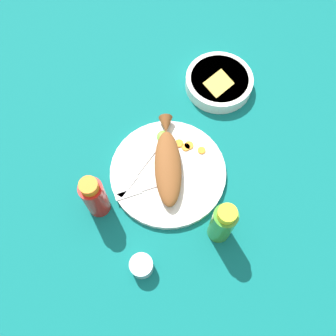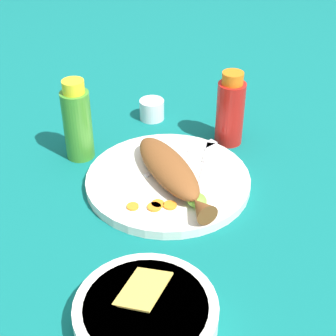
# 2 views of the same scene
# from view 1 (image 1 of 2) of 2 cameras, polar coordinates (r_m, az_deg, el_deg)

# --- Properties ---
(ground_plane) EXTENTS (4.00, 4.00, 0.00)m
(ground_plane) POSITION_cam_1_polar(r_m,az_deg,el_deg) (1.01, 0.00, -0.87)
(ground_plane) COLOR #0C605B
(main_plate) EXTENTS (0.31, 0.31, 0.02)m
(main_plate) POSITION_cam_1_polar(r_m,az_deg,el_deg) (1.01, 0.00, -0.67)
(main_plate) COLOR silver
(main_plate) RESTS_ON ground_plane
(fried_fish) EXTENTS (0.27, 0.09, 0.04)m
(fried_fish) POSITION_cam_1_polar(r_m,az_deg,el_deg) (0.98, -0.03, 0.73)
(fried_fish) COLOR brown
(fried_fish) RESTS_ON main_plate
(fork_near) EXTENTS (0.05, 0.18, 0.00)m
(fork_near) POSITION_cam_1_polar(r_m,az_deg,el_deg) (0.98, -3.59, -3.16)
(fork_near) COLOR silver
(fork_near) RESTS_ON main_plate
(fork_far) EXTENTS (0.15, 0.14, 0.00)m
(fork_far) POSITION_cam_1_polar(r_m,az_deg,el_deg) (1.00, -4.72, -0.74)
(fork_far) COLOR silver
(fork_far) RESTS_ON main_plate
(carrot_slice_near) EXTENTS (0.02, 0.02, 0.00)m
(carrot_slice_near) POSITION_cam_1_polar(r_m,az_deg,el_deg) (1.03, 2.72, 3.20)
(carrot_slice_near) COLOR orange
(carrot_slice_near) RESTS_ON main_plate
(carrot_slice_mid) EXTENTS (0.02, 0.02, 0.00)m
(carrot_slice_mid) POSITION_cam_1_polar(r_m,az_deg,el_deg) (1.03, 5.13, 2.69)
(carrot_slice_mid) COLOR orange
(carrot_slice_mid) RESTS_ON main_plate
(carrot_slice_far) EXTENTS (0.02, 0.02, 0.00)m
(carrot_slice_far) POSITION_cam_1_polar(r_m,az_deg,el_deg) (1.03, 3.21, 3.46)
(carrot_slice_far) COLOR orange
(carrot_slice_far) RESTS_ON main_plate
(carrot_slice_extra) EXTENTS (0.02, 0.02, 0.00)m
(carrot_slice_extra) POSITION_cam_1_polar(r_m,az_deg,el_deg) (1.03, 1.69, 3.78)
(carrot_slice_extra) COLOR orange
(carrot_slice_extra) RESTS_ON main_plate
(lime_wedge_main) EXTENTS (0.04, 0.03, 0.02)m
(lime_wedge_main) POSITION_cam_1_polar(r_m,az_deg,el_deg) (1.03, -0.65, 4.74)
(lime_wedge_main) COLOR #6BB233
(lime_wedge_main) RESTS_ON main_plate
(hot_sauce_bottle_red) EXTENTS (0.06, 0.06, 0.16)m
(hot_sauce_bottle_red) POSITION_cam_1_polar(r_m,az_deg,el_deg) (0.93, -11.11, -4.36)
(hot_sauce_bottle_red) COLOR #B21914
(hot_sauce_bottle_red) RESTS_ON ground_plane
(hot_sauce_bottle_green) EXTENTS (0.06, 0.06, 0.17)m
(hot_sauce_bottle_green) POSITION_cam_1_polar(r_m,az_deg,el_deg) (0.90, 8.28, -8.35)
(hot_sauce_bottle_green) COLOR #3D8428
(hot_sauce_bottle_green) RESTS_ON ground_plane
(salt_cup) EXTENTS (0.06, 0.06, 0.05)m
(salt_cup) POSITION_cam_1_polar(r_m,az_deg,el_deg) (0.93, -4.04, -14.68)
(salt_cup) COLOR silver
(salt_cup) RESTS_ON ground_plane
(guacamole_bowl) EXTENTS (0.20, 0.20, 0.05)m
(guacamole_bowl) POSITION_cam_1_polar(r_m,az_deg,el_deg) (1.15, 7.79, 12.90)
(guacamole_bowl) COLOR white
(guacamole_bowl) RESTS_ON ground_plane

